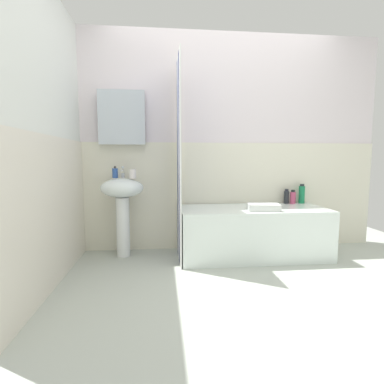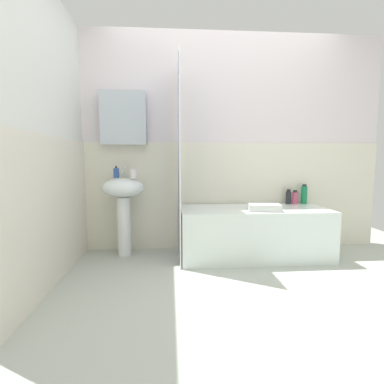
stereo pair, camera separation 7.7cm
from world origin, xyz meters
name	(u,v)px [view 1 (the left image)]	position (x,y,z in m)	size (l,w,h in m)	color
ground_plane	(254,297)	(0.00, 0.00, -0.02)	(4.80, 5.60, 0.04)	#B2BAAE
wall_back_tiled	(216,148)	(-0.07, 1.26, 1.14)	(3.60, 0.18, 2.40)	silver
wall_left_tiled	(46,146)	(-1.57, 0.34, 1.12)	(0.07, 1.81, 2.40)	silver
sink	(122,199)	(-1.09, 1.03, 0.60)	(0.44, 0.34, 0.82)	white
faucet	(123,172)	(-1.09, 1.11, 0.88)	(0.03, 0.12, 0.12)	silver
soap_dispenser	(115,173)	(-1.17, 1.09, 0.87)	(0.06, 0.06, 0.13)	#2F539C
toothbrush_cup	(133,174)	(-0.98, 1.00, 0.87)	(0.07, 0.07, 0.10)	white
bathtub	(252,232)	(0.26, 0.89, 0.26)	(1.51, 0.65, 0.51)	white
shower_curtain	(179,161)	(-0.51, 0.89, 1.00)	(0.01, 0.65, 2.00)	white
shampoo_bottle	(302,194)	(0.92, 1.16, 0.62)	(0.07, 0.07, 0.22)	#1B8250
conditioner_bottle	(293,197)	(0.80, 1.14, 0.58)	(0.06, 0.06, 0.16)	#C44A71
body_wash_bottle	(286,197)	(0.73, 1.16, 0.59)	(0.06, 0.06, 0.17)	#25292E
towel_folded	(264,207)	(0.32, 0.74, 0.54)	(0.31, 0.20, 0.07)	silver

